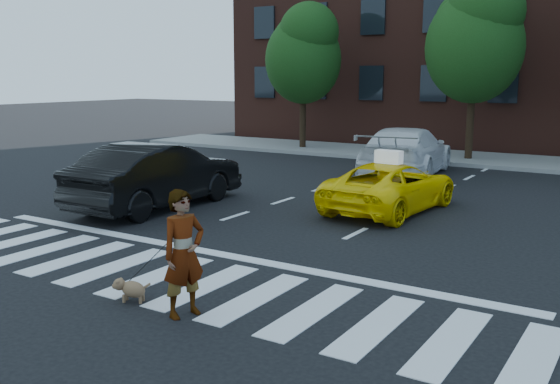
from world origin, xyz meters
name	(u,v)px	position (x,y,z in m)	size (l,w,h in m)	color
ground	(158,276)	(0.00, 0.00, 0.00)	(120.00, 120.00, 0.00)	black
crosswalk	(158,276)	(0.00, 0.00, 0.01)	(13.00, 2.40, 0.01)	silver
stop_line	(216,253)	(0.00, 1.60, 0.01)	(12.00, 0.30, 0.01)	silver
sidewalk_far	(459,158)	(0.00, 17.50, 0.07)	(30.00, 4.00, 0.15)	slate
building	(510,20)	(0.00, 25.00, 6.00)	(26.00, 10.00, 12.00)	#4E251B
tree_left	(304,50)	(-6.97, 17.00, 4.44)	(3.39, 3.38, 6.50)	black
tree_mid	(476,35)	(0.53, 17.00, 4.85)	(3.69, 3.69, 7.10)	black
taxi	(391,187)	(1.33, 7.00, 0.61)	(2.03, 4.40, 1.22)	yellow
black_sedan	(157,175)	(-3.88, 4.18, 0.83)	(1.77, 5.07, 1.67)	black
white_suv	(406,151)	(-0.38, 12.53, 0.82)	(2.30, 5.67, 1.64)	silver
woman	(184,254)	(1.55, -1.10, 0.91)	(0.66, 0.43, 1.81)	#999999
dog	(130,288)	(0.49, -1.12, 0.20)	(0.59, 0.39, 0.35)	#9C784F
taxi_sign	(389,157)	(1.33, 6.80, 1.38)	(0.65, 0.28, 0.32)	white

